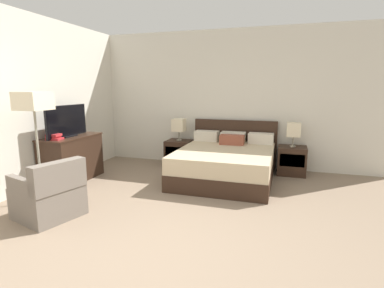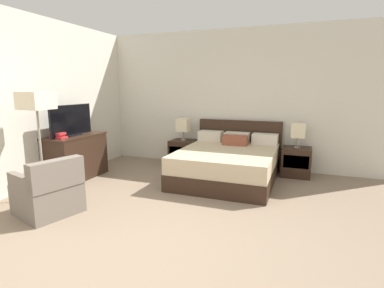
% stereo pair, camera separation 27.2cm
% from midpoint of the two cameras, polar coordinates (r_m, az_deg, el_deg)
% --- Properties ---
extents(ground_plane, '(11.29, 11.29, 0.00)m').
position_cam_midpoint_polar(ground_plane, '(3.18, -12.06, -20.47)').
color(ground_plane, '#84705B').
extents(wall_back, '(6.43, 0.06, 2.79)m').
position_cam_midpoint_polar(wall_back, '(6.30, 4.73, 8.49)').
color(wall_back, silver).
rests_on(wall_back, ground).
extents(wall_left, '(0.06, 5.56, 2.79)m').
position_cam_midpoint_polar(wall_left, '(5.64, -28.51, 6.99)').
color(wall_left, silver).
rests_on(wall_left, ground).
extents(bed, '(1.70, 1.97, 0.98)m').
position_cam_midpoint_polar(bed, '(5.43, 5.06, -3.50)').
color(bed, '#332116').
rests_on(bed, ground).
extents(nightstand_left, '(0.52, 0.48, 0.54)m').
position_cam_midpoint_polar(nightstand_left, '(6.38, -3.69, -1.68)').
color(nightstand_left, '#332116').
rests_on(nightstand_left, ground).
extents(nightstand_right, '(0.52, 0.48, 0.54)m').
position_cam_midpoint_polar(nightstand_right, '(5.97, 17.24, -3.02)').
color(nightstand_right, '#332116').
rests_on(nightstand_right, ground).
extents(table_lamp_left, '(0.25, 0.25, 0.45)m').
position_cam_midpoint_polar(table_lamp_left, '(6.28, -3.75, 3.57)').
color(table_lamp_left, gray).
rests_on(table_lamp_left, nightstand_left).
extents(table_lamp_right, '(0.25, 0.25, 0.45)m').
position_cam_midpoint_polar(table_lamp_right, '(5.86, 17.56, 2.58)').
color(table_lamp_right, gray).
rests_on(table_lamp_right, nightstand_right).
extents(dresser, '(0.54, 1.13, 0.80)m').
position_cam_midpoint_polar(dresser, '(5.77, -23.16, -2.42)').
color(dresser, '#332116').
rests_on(dresser, ground).
extents(tv, '(0.18, 0.96, 0.54)m').
position_cam_midpoint_polar(tv, '(5.62, -24.04, 3.91)').
color(tv, black).
rests_on(tv, dresser).
extents(book_red_cover, '(0.25, 0.22, 0.03)m').
position_cam_midpoint_polar(book_red_cover, '(5.41, -25.99, 0.88)').
color(book_red_cover, '#B7282D').
rests_on(book_red_cover, dresser).
extents(book_blue_cover, '(0.19, 0.16, 0.03)m').
position_cam_midpoint_polar(book_blue_cover, '(5.42, -26.26, 1.21)').
color(book_blue_cover, '#B7282D').
rests_on(book_blue_cover, book_red_cover).
extents(book_small_top, '(0.21, 0.18, 0.04)m').
position_cam_midpoint_polar(book_small_top, '(5.41, -26.17, 1.54)').
color(book_small_top, '#B7282D').
rests_on(book_small_top, book_blue_cover).
extents(armchair_by_window, '(0.85, 0.85, 0.76)m').
position_cam_midpoint_polar(armchair_by_window, '(4.30, -27.12, -8.79)').
color(armchair_by_window, '#70665B').
rests_on(armchair_by_window, ground).
extents(floor_lamp, '(0.39, 0.39, 1.58)m').
position_cam_midpoint_polar(floor_lamp, '(4.74, -29.38, 6.03)').
color(floor_lamp, gray).
rests_on(floor_lamp, ground).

